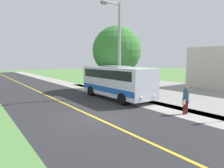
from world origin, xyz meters
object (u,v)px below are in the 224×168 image
street_light_pole (118,46)px  tree_curbside (117,51)px  pedestrian_with_bags (186,99)px  shuttle_bus_front (116,81)px

street_light_pole → tree_curbside: 4.39m
pedestrian_with_bags → street_light_pole: 7.65m
pedestrian_with_bags → tree_curbside: tree_curbside is taller
pedestrian_with_bags → street_light_pole: street_light_pole is taller
pedestrian_with_bags → tree_curbside: (-2.46, -10.38, 3.38)m
shuttle_bus_front → pedestrian_with_bags: 6.60m
shuttle_bus_front → street_light_pole: street_light_pole is taller
tree_curbside → pedestrian_with_bags: bearing=76.7°
street_light_pole → tree_curbside: bearing=-125.1°
street_light_pole → tree_curbside: street_light_pole is taller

